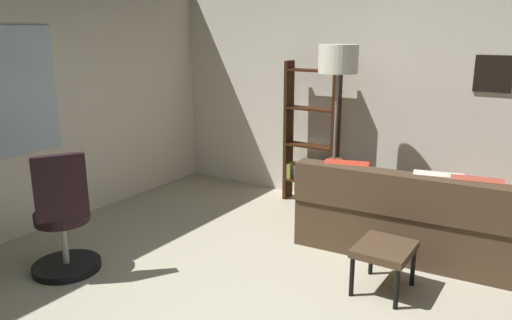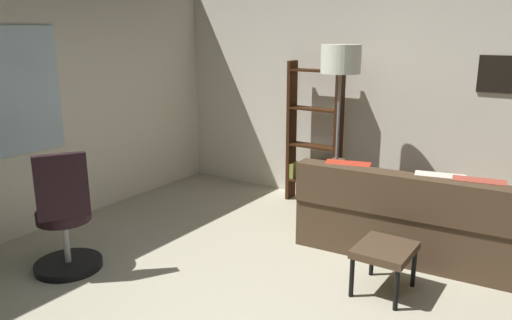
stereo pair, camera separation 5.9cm
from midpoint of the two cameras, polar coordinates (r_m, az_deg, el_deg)
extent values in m
cube|color=silver|center=(5.18, -26.54, 7.02)|extent=(0.90, 0.03, 1.20)
cube|color=silver|center=(5.53, 16.63, 6.99)|extent=(0.10, 5.81, 2.58)
cube|color=black|center=(5.28, 25.33, 8.96)|extent=(0.02, 0.34, 0.35)
cube|color=#463322|center=(4.85, 17.73, -7.16)|extent=(1.08, 2.13, 0.45)
cube|color=#463322|center=(4.35, 17.12, -3.95)|extent=(0.35, 2.07, 0.36)
cube|color=#463322|center=(4.99, 7.15, -2.00)|extent=(0.94, 0.21, 0.20)
cube|color=#463322|center=(5.50, 25.08, -5.28)|extent=(0.64, 0.98, 0.45)
cube|color=#B12F1C|center=(4.62, 9.94, -2.58)|extent=(0.28, 0.43, 0.41)
cube|color=beige|center=(4.44, 19.68, -3.93)|extent=(0.24, 0.42, 0.41)
cube|color=#A03F2F|center=(4.41, 23.48, -4.43)|extent=(0.23, 0.42, 0.41)
cube|color=#463322|center=(3.97, 14.17, -9.91)|extent=(0.48, 0.40, 0.06)
cylinder|color=black|center=(3.83, 15.44, -14.12)|extent=(0.04, 0.04, 0.32)
cylinder|color=black|center=(4.19, 17.22, -11.65)|extent=(0.04, 0.04, 0.32)
cylinder|color=black|center=(3.93, 10.54, -13.05)|extent=(0.04, 0.04, 0.32)
cylinder|color=black|center=(4.28, 12.72, -10.76)|extent=(0.04, 0.04, 0.32)
cylinder|color=black|center=(4.61, -21.26, -11.32)|extent=(0.56, 0.56, 0.06)
cylinder|color=#B2B2B7|center=(4.51, -21.55, -8.57)|extent=(0.05, 0.05, 0.42)
cylinder|color=black|center=(4.43, -21.80, -6.07)|extent=(0.44, 0.44, 0.09)
cube|color=black|center=(4.16, -21.98, -2.95)|extent=(0.39, 0.29, 0.52)
cube|color=#321A0B|center=(5.59, 8.82, 2.63)|extent=(0.18, 0.04, 1.64)
cube|color=#321A0B|center=(5.85, 3.46, 3.32)|extent=(0.18, 0.04, 1.64)
cube|color=#321A0B|center=(5.86, 5.93, -2.49)|extent=(0.18, 0.56, 0.02)
cube|color=#321A0B|center=(5.75, 6.04, 1.62)|extent=(0.18, 0.56, 0.02)
cube|color=#321A0B|center=(5.66, 6.16, 5.86)|extent=(0.18, 0.56, 0.02)
cube|color=#321A0B|center=(5.62, 6.28, 10.21)|extent=(0.18, 0.56, 0.02)
cube|color=#9F2F29|center=(5.75, 7.79, -1.92)|extent=(0.17, 0.07, 0.16)
cube|color=navy|center=(5.78, 7.08, -1.51)|extent=(0.16, 0.06, 0.22)
cube|color=beige|center=(5.82, 6.54, -1.38)|extent=(0.13, 0.06, 0.22)
cube|color=#2B7644|center=(5.84, 5.91, -1.45)|extent=(0.16, 0.04, 0.19)
cube|color=#7E346A|center=(5.87, 5.41, -1.50)|extent=(0.15, 0.04, 0.16)
cube|color=#C36E2E|center=(5.89, 4.97, -1.19)|extent=(0.14, 0.05, 0.21)
cube|color=#515151|center=(5.93, 4.46, -1.33)|extent=(0.14, 0.04, 0.16)
cube|color=olive|center=(5.94, 3.81, -1.15)|extent=(0.17, 0.05, 0.18)
cylinder|color=slate|center=(5.40, 8.40, -6.73)|extent=(0.28, 0.28, 0.03)
cylinder|color=slate|center=(5.17, 8.72, 1.35)|extent=(0.03, 0.03, 1.53)
cylinder|color=silver|center=(5.04, 9.12, 11.42)|extent=(0.39, 0.39, 0.28)
camera|label=1|loc=(0.03, -90.46, -0.12)|focal=34.76mm
camera|label=2|loc=(0.03, 89.54, 0.12)|focal=34.76mm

